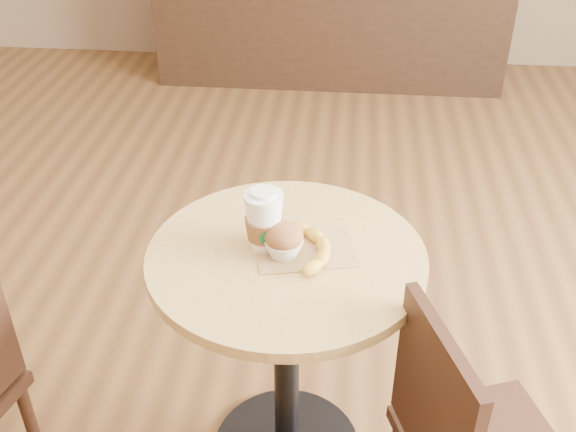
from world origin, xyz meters
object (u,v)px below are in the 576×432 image
object	(u,v)px
cafe_table	(287,321)
banana	(301,246)
muffin	(284,240)
coffee_cup	(264,222)

from	to	relation	value
cafe_table	banana	xyz separation A→B (m)	(0.04, 0.00, 0.24)
cafe_table	muffin	world-z (taller)	muffin
muffin	banana	xyz separation A→B (m)	(0.04, 0.01, -0.03)
cafe_table	coffee_cup	distance (m)	0.30
cafe_table	banana	size ratio (longest dim) A/B	3.33
banana	coffee_cup	bearing A→B (deg)	144.61
cafe_table	banana	distance (m)	0.24
coffee_cup	cafe_table	bearing A→B (deg)	-33.18
cafe_table	muffin	xyz separation A→B (m)	(-0.01, -0.01, 0.27)
muffin	banana	world-z (taller)	muffin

